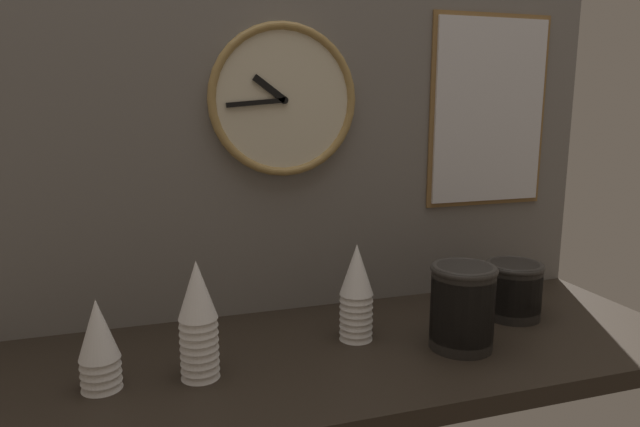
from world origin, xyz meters
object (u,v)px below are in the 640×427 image
at_px(bowl_stack_far_right, 513,288).
at_px(wall_clock, 283,100).
at_px(bowl_stack_right, 462,305).
at_px(cup_stack_left, 99,345).
at_px(menu_board, 489,112).
at_px(cup_stack_center_left, 198,320).
at_px(cup_stack_center_right, 356,292).

xyz_separation_m(bowl_stack_far_right, wall_clock, (-0.51, 0.20, 0.44)).
distance_m(bowl_stack_right, bowl_stack_far_right, 0.24).
xyz_separation_m(cup_stack_left, menu_board, (0.98, 0.28, 0.40)).
distance_m(cup_stack_center_left, menu_board, 0.93).
distance_m(bowl_stack_far_right, menu_board, 0.47).
relative_size(bowl_stack_right, wall_clock, 0.51).
xyz_separation_m(cup_stack_center_left, menu_board, (0.80, 0.29, 0.37)).
height_order(bowl_stack_far_right, wall_clock, wall_clock).
xyz_separation_m(cup_stack_center_right, bowl_stack_far_right, (0.41, 0.01, -0.04)).
bearing_deg(cup_stack_center_right, bowl_stack_right, -29.13).
xyz_separation_m(cup_stack_left, bowl_stack_far_right, (0.93, 0.07, -0.01)).
bearing_deg(cup_stack_center_right, wall_clock, 116.87).
distance_m(cup_stack_center_right, bowl_stack_right, 0.22).
bearing_deg(cup_stack_center_right, bowl_stack_far_right, 0.92).
relative_size(bowl_stack_far_right, menu_board, 0.28).
bearing_deg(menu_board, wall_clock, -179.09).
height_order(bowl_stack_right, bowl_stack_far_right, bowl_stack_right).
relative_size(cup_stack_center_left, bowl_stack_right, 1.27).
height_order(cup_stack_center_left, menu_board, menu_board).
bearing_deg(cup_stack_center_left, bowl_stack_far_right, 6.22).
bearing_deg(wall_clock, cup_stack_center_right, -63.13).
xyz_separation_m(bowl_stack_right, bowl_stack_far_right, (0.21, 0.12, -0.02)).
bearing_deg(bowl_stack_far_right, cup_stack_center_right, -179.08).
relative_size(cup_stack_center_left, bowl_stack_far_right, 1.66).
height_order(cup_stack_center_left, bowl_stack_right, cup_stack_center_left).
relative_size(cup_stack_center_right, bowl_stack_right, 1.19).
xyz_separation_m(cup_stack_left, cup_stack_center_right, (0.52, 0.06, 0.02)).
bearing_deg(bowl_stack_right, cup_stack_center_left, 176.45).
bearing_deg(cup_stack_center_right, cup_stack_center_left, -167.66).
distance_m(cup_stack_center_right, bowl_stack_far_right, 0.41).
xyz_separation_m(cup_stack_center_right, bowl_stack_right, (0.20, -0.11, -0.01)).
relative_size(cup_stack_left, cup_stack_center_left, 0.74).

